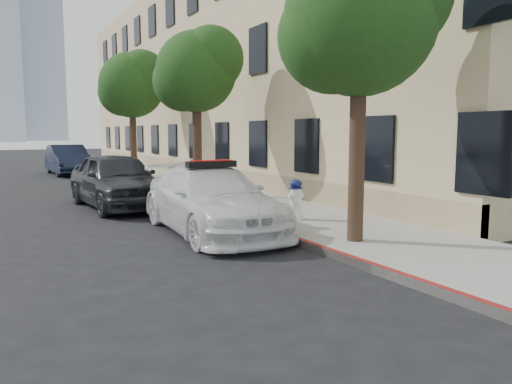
{
  "coord_description": "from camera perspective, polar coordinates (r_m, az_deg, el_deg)",
  "views": [
    {
      "loc": [
        -3.22,
        -9.32,
        2.21
      ],
      "look_at": [
        1.56,
        -0.5,
        1.0
      ],
      "focal_mm": 35.0,
      "sensor_mm": 36.0,
      "label": 1
    }
  ],
  "objects": [
    {
      "name": "ground",
      "position": [
        10.1,
        -9.23,
        -5.85
      ],
      "size": [
        120.0,
        120.0,
        0.0
      ],
      "primitive_type": "plane",
      "color": "black",
      "rests_on": "ground"
    },
    {
      "name": "sidewalk",
      "position": [
        20.6,
        -8.98,
        0.84
      ],
      "size": [
        3.2,
        50.0,
        0.15
      ],
      "primitive_type": "cube",
      "color": "gray",
      "rests_on": "ground"
    },
    {
      "name": "curb_strip",
      "position": [
        20.14,
        -13.12,
        0.61
      ],
      "size": [
        0.12,
        50.0,
        0.15
      ],
      "primitive_type": "cube",
      "color": "maroon",
      "rests_on": "ground"
    },
    {
      "name": "building",
      "position": [
        27.45,
        -1.45,
        12.71
      ],
      "size": [
        8.0,
        36.0,
        10.0
      ],
      "primitive_type": "cube",
      "color": "tan",
      "rests_on": "ground"
    },
    {
      "name": "tower_right",
      "position": [
        146.18,
        -24.17,
        14.07
      ],
      "size": [
        14.0,
        14.0,
        44.0
      ],
      "primitive_type": "cube",
      "color": "#9EA8B7",
      "rests_on": "ground"
    },
    {
      "name": "tree_near",
      "position": [
        9.77,
        12.01,
        18.93
      ],
      "size": [
        2.92,
        2.82,
        5.62
      ],
      "color": "black",
      "rests_on": "sidewalk"
    },
    {
      "name": "tree_mid",
      "position": [
        16.61,
        -6.73,
        13.58
      ],
      "size": [
        2.77,
        2.64,
        5.43
      ],
      "color": "black",
      "rests_on": "sidewalk"
    },
    {
      "name": "tree_far",
      "position": [
        24.2,
        -13.94,
        11.84
      ],
      "size": [
        3.1,
        3.0,
        5.81
      ],
      "color": "black",
      "rests_on": "sidewalk"
    },
    {
      "name": "police_car",
      "position": [
        11.0,
        -5.09,
        -0.88
      ],
      "size": [
        2.22,
        5.08,
        1.6
      ],
      "rotation": [
        0.0,
        0.0,
        -0.04
      ],
      "color": "white",
      "rests_on": "ground"
    },
    {
      "name": "parked_car_mid",
      "position": [
        15.15,
        -15.61,
        1.34
      ],
      "size": [
        2.23,
        4.9,
        1.63
      ],
      "primitive_type": "imported",
      "rotation": [
        0.0,
        0.0,
        0.07
      ],
      "color": "#202229",
      "rests_on": "ground"
    },
    {
      "name": "parked_car_far",
      "position": [
        27.75,
        -20.7,
        3.47
      ],
      "size": [
        1.87,
        4.77,
        1.55
      ],
      "primitive_type": "imported",
      "rotation": [
        0.0,
        0.0,
        0.05
      ],
      "color": "black",
      "rests_on": "ground"
    },
    {
      "name": "fire_hydrant",
      "position": [
        11.84,
        4.58,
        -0.89
      ],
      "size": [
        0.4,
        0.37,
        0.95
      ],
      "rotation": [
        0.0,
        0.0,
        -0.09
      ],
      "color": "white",
      "rests_on": "sidewalk"
    },
    {
      "name": "traffic_cone",
      "position": [
        11.94,
        -0.34,
        -1.48
      ],
      "size": [
        0.45,
        0.45,
        0.66
      ],
      "rotation": [
        0.0,
        0.0,
        0.39
      ],
      "color": "black",
      "rests_on": "sidewalk"
    }
  ]
}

